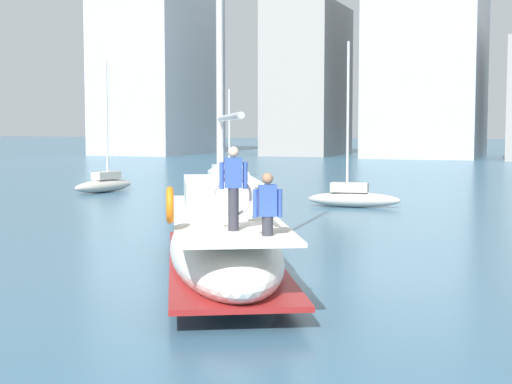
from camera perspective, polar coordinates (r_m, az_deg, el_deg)
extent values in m
plane|color=#38607A|center=(17.53, -0.47, -6.37)|extent=(400.00, 400.00, 0.00)
ellipsoid|color=white|center=(17.34, -2.41, -4.15)|extent=(6.55, 9.63, 1.40)
cube|color=maroon|center=(17.39, -2.41, -5.17)|extent=(6.49, 9.47, 0.10)
cube|color=beige|center=(17.24, -2.42, -1.72)|extent=(6.16, 9.11, 0.08)
cube|color=white|center=(17.91, -2.57, -0.22)|extent=(3.48, 4.61, 0.70)
cylinder|color=#B7B7BC|center=(15.45, -2.04, 5.55)|extent=(2.76, 5.17, 0.12)
cylinder|color=silver|center=(21.58, -3.18, 0.97)|extent=(0.83, 0.47, 0.06)
torus|color=orange|center=(14.52, -6.38, -0.96)|extent=(0.45, 0.69, 0.70)
cylinder|color=#33333D|center=(14.33, -1.68, -1.29)|extent=(0.20, 0.20, 0.80)
cube|color=#3351AD|center=(14.27, -1.68, 1.43)|extent=(0.38, 0.32, 0.56)
sphere|color=beige|center=(14.26, -1.69, 2.99)|extent=(0.20, 0.20, 0.20)
cylinder|color=#3351AD|center=(14.26, -2.56, 1.22)|extent=(0.09, 0.09, 0.50)
cylinder|color=#3351AD|center=(14.30, -0.80, 1.23)|extent=(0.09, 0.09, 0.50)
cylinder|color=#33333D|center=(13.70, 0.86, -2.52)|extent=(0.20, 0.20, 0.35)
cube|color=#3351AD|center=(13.65, 0.86, -0.63)|extent=(0.38, 0.32, 0.56)
sphere|color=#9E7051|center=(13.62, 0.86, 1.01)|extent=(0.20, 0.20, 0.20)
cylinder|color=#3351AD|center=(13.63, -0.06, -0.84)|extent=(0.09, 0.09, 0.50)
cylinder|color=#3351AD|center=(13.68, 1.77, -0.82)|extent=(0.09, 0.09, 0.50)
torus|color=silver|center=(14.55, -1.75, -0.33)|extent=(0.70, 0.40, 0.76)
ellipsoid|color=#B7B2A8|center=(32.89, 7.26, -0.57)|extent=(4.02, 1.36, 0.64)
cube|color=#B7B2A8|center=(32.88, 6.93, 0.34)|extent=(1.63, 0.77, 0.40)
cylinder|color=silver|center=(32.79, 6.81, 5.51)|extent=(0.11, 0.11, 6.32)
ellipsoid|color=#B7B2A8|center=(40.79, -11.20, 0.44)|extent=(1.71, 4.20, 0.66)
cube|color=#B7B2A8|center=(40.90, -11.01, 1.20)|extent=(0.92, 1.72, 0.40)
cylinder|color=silver|center=(40.90, -10.98, 5.21)|extent=(0.11, 0.11, 6.11)
ellipsoid|color=white|center=(49.92, -1.14, 1.36)|extent=(3.02, 3.81, 0.71)
ellipsoid|color=white|center=(49.53, -3.00, 1.33)|extent=(3.02, 3.81, 0.71)
cube|color=white|center=(49.69, -2.07, 1.87)|extent=(2.78, 2.94, 0.24)
cylinder|color=silver|center=(49.30, -1.99, 4.81)|extent=(0.12, 0.12, 4.85)
cube|color=#B2B7BC|center=(97.33, -7.21, 10.95)|extent=(10.53, 16.74, 27.55)
cube|color=gray|center=(92.93, 3.84, 8.24)|extent=(7.81, 12.71, 17.76)
cube|color=#B2B7BC|center=(88.56, 12.58, 9.26)|extent=(11.85, 15.09, 20.74)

